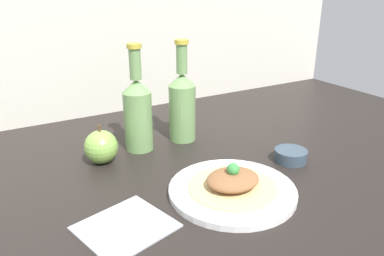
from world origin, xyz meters
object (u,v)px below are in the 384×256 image
plated_food (233,181)px  dipping_bowl (291,155)px  plate (232,190)px  cider_bottle_left (138,111)px  cider_bottle_right (181,104)px  apple (101,147)px

plated_food → dipping_bowl: (22.50, 5.55, -1.57)cm
plate → plated_food: 2.18cm
cider_bottle_left → plate: bearing=-75.4°
dipping_bowl → cider_bottle_right: bearing=123.2°
plated_food → cider_bottle_left: size_ratio=0.67×
plate → dipping_bowl: (22.50, 5.55, 0.61)cm
plated_food → dipping_bowl: bearing=13.9°
plated_food → cider_bottle_right: 33.67cm
plate → cider_bottle_right: cider_bottle_right is taller
cider_bottle_right → apple: cider_bottle_right is taller
cider_bottle_left → cider_bottle_right: (13.35, 0.00, 0.00)cm
plated_food → cider_bottle_right: size_ratio=0.67×
cider_bottle_left → dipping_bowl: size_ratio=3.46×
plate → plated_food: (-0.00, 0.00, 2.18)cm
plate → cider_bottle_right: bearing=81.4°
apple → dipping_bowl: 48.81cm
plated_food → dipping_bowl: 23.22cm
cider_bottle_right → cider_bottle_left: bearing=180.0°
cider_bottle_left → apple: 13.74cm
apple → dipping_bowl: size_ratio=1.22×
dipping_bowl → plated_food: bearing=-166.1°
cider_bottle_left → apple: size_ratio=2.84×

